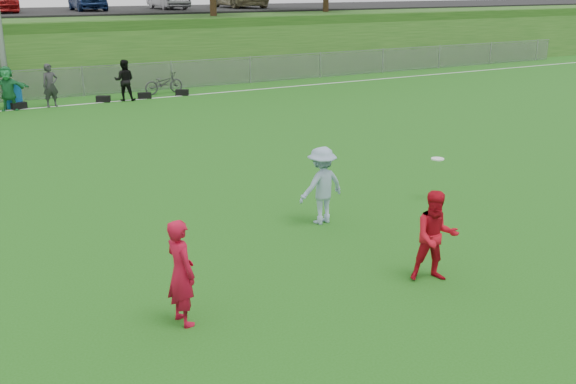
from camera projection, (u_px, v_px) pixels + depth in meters
ground at (327, 265)px, 11.22m from camera, size 120.00×120.00×0.00m
sideline_far at (95, 103)px, 26.25m from camera, size 60.00×0.10×0.01m
fence at (83, 81)px, 27.72m from camera, size 58.00×0.06×1.30m
berm at (41, 41)px, 36.64m from camera, size 120.00×18.00×3.00m
parking_lot at (33, 12)px, 37.82m from camera, size 120.00×12.00×0.10m
spectator_row at (18, 88)px, 24.70m from camera, size 8.23×0.91×1.69m
gear_bags at (115, 98)px, 26.68m from camera, size 7.29×0.51×0.26m
player_red_left at (181, 272)px, 9.10m from camera, size 0.48×0.64×1.59m
player_red_center at (436, 236)px, 10.45m from camera, size 0.93×0.85×1.54m
player_blue at (322, 185)px, 12.98m from camera, size 1.10×0.72×1.60m
frisbee at (438, 159)px, 14.36m from camera, size 0.29×0.29×0.03m
recycling_bin at (13, 95)px, 25.14m from camera, size 0.74×0.74×0.98m
bicycle at (164, 83)px, 28.35m from camera, size 1.89×0.90×0.95m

